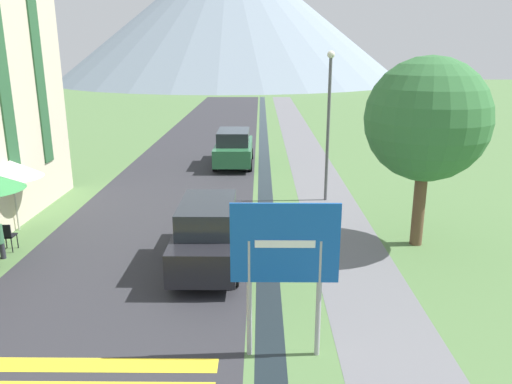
{
  "coord_description": "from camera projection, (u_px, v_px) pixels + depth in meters",
  "views": [
    {
      "loc": [
        1.0,
        -3.7,
        5.64
      ],
      "look_at": [
        0.88,
        10.0,
        1.74
      ],
      "focal_mm": 35.0,
      "sensor_mm": 36.0,
      "label": 1
    }
  ],
  "objects": [
    {
      "name": "streetlamp",
      "position": [
        329.0,
        115.0,
        18.64
      ],
      "size": [
        0.28,
        0.28,
        5.64
      ],
      "color": "#515156",
      "rests_on": "ground_plane"
    },
    {
      "name": "cafe_chair_far_left",
      "position": [
        6.0,
        235.0,
        14.41
      ],
      "size": [
        0.4,
        0.4,
        0.85
      ],
      "rotation": [
        0.0,
        0.0,
        0.5
      ],
      "color": "black",
      "rests_on": "ground_plane"
    },
    {
      "name": "road_sign",
      "position": [
        285.0,
        257.0,
        9.05
      ],
      "size": [
        1.98,
        0.11,
        3.05
      ],
      "color": "#9E9EA3",
      "rests_on": "ground_plane"
    },
    {
      "name": "footpath",
      "position": [
        299.0,
        137.0,
        33.93
      ],
      "size": [
        2.2,
        60.0,
        0.01
      ],
      "color": "slate",
      "rests_on": "ground_plane"
    },
    {
      "name": "parked_car_far",
      "position": [
        234.0,
        148.0,
        25.23
      ],
      "size": [
        1.91,
        4.57,
        1.82
      ],
      "color": "#28663D",
      "rests_on": "ground_plane"
    },
    {
      "name": "tree_by_path",
      "position": [
        427.0,
        120.0,
        14.07
      ],
      "size": [
        3.52,
        3.52,
        5.53
      ],
      "color": "brown",
      "rests_on": "ground_plane"
    },
    {
      "name": "ground_plane",
      "position": [
        240.0,
        170.0,
        24.35
      ],
      "size": [
        160.0,
        160.0,
        0.0
      ],
      "primitive_type": "plane",
      "color": "#517542"
    },
    {
      "name": "mountain_distant",
      "position": [
        230.0,
        13.0,
        92.62
      ],
      "size": [
        63.99,
        63.99,
        24.84
      ],
      "color": "gray",
      "rests_on": "ground_plane"
    },
    {
      "name": "drainage_channel",
      "position": [
        263.0,
        136.0,
        33.96
      ],
      "size": [
        0.6,
        60.0,
        0.0
      ],
      "color": "black",
      "rests_on": "ground_plane"
    },
    {
      "name": "road",
      "position": [
        209.0,
        136.0,
        33.99
      ],
      "size": [
        6.4,
        60.0,
        0.01
      ],
      "color": "#2D2D33",
      "rests_on": "ground_plane"
    },
    {
      "name": "cafe_umbrella_rear_white",
      "position": [
        11.0,
        169.0,
        15.71
      ],
      "size": [
        1.92,
        1.92,
        2.32
      ],
      "color": "#B7B2A8",
      "rests_on": "ground_plane"
    },
    {
      "name": "parked_car_near",
      "position": [
        209.0,
        232.0,
        13.47
      ],
      "size": [
        1.75,
        4.49,
        1.82
      ],
      "color": "black",
      "rests_on": "ground_plane"
    }
  ]
}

